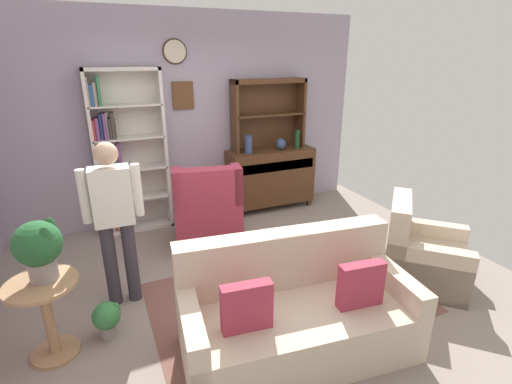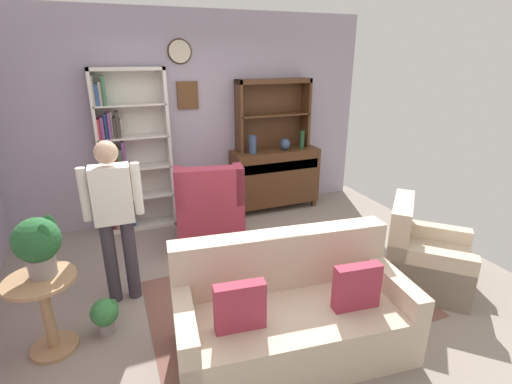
{
  "view_description": "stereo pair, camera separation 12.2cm",
  "coord_description": "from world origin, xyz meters",
  "px_view_note": "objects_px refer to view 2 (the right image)",
  "views": [
    {
      "loc": [
        -1.33,
        -3.02,
        2.24
      ],
      "look_at": [
        0.1,
        0.2,
        0.95
      ],
      "focal_mm": 26.41,
      "sensor_mm": 36.0,
      "label": 1
    },
    {
      "loc": [
        -1.21,
        -3.07,
        2.24
      ],
      "look_at": [
        0.1,
        0.2,
        0.95
      ],
      "focal_mm": 26.41,
      "sensor_mm": 36.0,
      "label": 2
    }
  ],
  "objects_px": {
    "potted_plant_small": "(105,314)",
    "coffee_table": "(253,266)",
    "couch_floral": "(291,314)",
    "vase_tall": "(253,144)",
    "sideboard": "(275,176)",
    "bookshelf": "(128,155)",
    "potted_plant_large": "(38,243)",
    "vase_round": "(285,144)",
    "bottle_wine": "(302,140)",
    "sideboard_hutch": "(273,105)",
    "book_stack": "(240,257)",
    "plant_stand": "(46,306)",
    "person_reading": "(114,212)",
    "armchair_floral": "(423,259)",
    "wingback_chair": "(210,216)"
  },
  "relations": [
    {
      "from": "potted_plant_small",
      "to": "coffee_table",
      "type": "relative_size",
      "value": 0.4
    },
    {
      "from": "couch_floral",
      "to": "potted_plant_small",
      "type": "bearing_deg",
      "value": 152.21
    },
    {
      "from": "vase_tall",
      "to": "sideboard",
      "type": "bearing_deg",
      "value": 11.63
    },
    {
      "from": "bookshelf",
      "to": "potted_plant_large",
      "type": "xyz_separation_m",
      "value": [
        -0.8,
        -2.11,
        -0.09
      ]
    },
    {
      "from": "vase_round",
      "to": "bottle_wine",
      "type": "distance_m",
      "value": 0.27
    },
    {
      "from": "vase_tall",
      "to": "couch_floral",
      "type": "xyz_separation_m",
      "value": [
        -0.72,
        -2.67,
        -0.74
      ]
    },
    {
      "from": "sideboard_hutch",
      "to": "potted_plant_large",
      "type": "relative_size",
      "value": 2.37
    },
    {
      "from": "sideboard",
      "to": "sideboard_hutch",
      "type": "relative_size",
      "value": 1.18
    },
    {
      "from": "couch_floral",
      "to": "potted_plant_small",
      "type": "relative_size",
      "value": 5.92
    },
    {
      "from": "bookshelf",
      "to": "book_stack",
      "type": "relative_size",
      "value": 9.82
    },
    {
      "from": "bookshelf",
      "to": "sideboard_hutch",
      "type": "distance_m",
      "value": 2.13
    },
    {
      "from": "sideboard",
      "to": "bottle_wine",
      "type": "distance_m",
      "value": 0.68
    },
    {
      "from": "plant_stand",
      "to": "potted_plant_small",
      "type": "distance_m",
      "value": 0.46
    },
    {
      "from": "vase_tall",
      "to": "bottle_wine",
      "type": "relative_size",
      "value": 0.94
    },
    {
      "from": "sideboard",
      "to": "coffee_table",
      "type": "xyz_separation_m",
      "value": [
        -1.16,
        -2.03,
        -0.16
      ]
    },
    {
      "from": "bookshelf",
      "to": "person_reading",
      "type": "distance_m",
      "value": 1.67
    },
    {
      "from": "sideboard",
      "to": "potted_plant_large",
      "type": "bearing_deg",
      "value": -144.67
    },
    {
      "from": "plant_stand",
      "to": "coffee_table",
      "type": "xyz_separation_m",
      "value": [
        1.74,
        0.03,
        -0.05
      ]
    },
    {
      "from": "sideboard",
      "to": "plant_stand",
      "type": "xyz_separation_m",
      "value": [
        -2.89,
        -2.07,
        -0.1
      ]
    },
    {
      "from": "bottle_wine",
      "to": "armchair_floral",
      "type": "bearing_deg",
      "value": -86.45
    },
    {
      "from": "armchair_floral",
      "to": "book_stack",
      "type": "height_order",
      "value": "armchair_floral"
    },
    {
      "from": "vase_tall",
      "to": "wingback_chair",
      "type": "distance_m",
      "value": 1.3
    },
    {
      "from": "vase_tall",
      "to": "plant_stand",
      "type": "xyz_separation_m",
      "value": [
        -2.5,
        -1.98,
        -0.64
      ]
    },
    {
      "from": "couch_floral",
      "to": "person_reading",
      "type": "relative_size",
      "value": 1.21
    },
    {
      "from": "vase_round",
      "to": "couch_floral",
      "type": "distance_m",
      "value": 3.04
    },
    {
      "from": "wingback_chair",
      "to": "sideboard",
      "type": "bearing_deg",
      "value": 32.86
    },
    {
      "from": "bookshelf",
      "to": "bottle_wine",
      "type": "xyz_separation_m",
      "value": [
        2.45,
        -0.17,
        0.04
      ]
    },
    {
      "from": "wingback_chair",
      "to": "coffee_table",
      "type": "bearing_deg",
      "value": -86.13
    },
    {
      "from": "sideboard_hutch",
      "to": "potted_plant_large",
      "type": "height_order",
      "value": "sideboard_hutch"
    },
    {
      "from": "plant_stand",
      "to": "book_stack",
      "type": "relative_size",
      "value": 3.09
    },
    {
      "from": "wingback_chair",
      "to": "book_stack",
      "type": "distance_m",
      "value": 1.2
    },
    {
      "from": "potted_plant_small",
      "to": "book_stack",
      "type": "xyz_separation_m",
      "value": [
        1.22,
        0.03,
        0.27
      ]
    },
    {
      "from": "bookshelf",
      "to": "potted_plant_small",
      "type": "relative_size",
      "value": 6.59
    },
    {
      "from": "bookshelf",
      "to": "wingback_chair",
      "type": "xyz_separation_m",
      "value": [
        0.82,
        -0.88,
        -0.63
      ]
    },
    {
      "from": "sideboard",
      "to": "potted_plant_large",
      "type": "distance_m",
      "value": 3.53
    },
    {
      "from": "vase_tall",
      "to": "armchair_floral",
      "type": "height_order",
      "value": "vase_tall"
    },
    {
      "from": "couch_floral",
      "to": "plant_stand",
      "type": "distance_m",
      "value": 1.91
    },
    {
      "from": "couch_floral",
      "to": "potted_plant_large",
      "type": "distance_m",
      "value": 1.99
    },
    {
      "from": "bookshelf",
      "to": "book_stack",
      "type": "distance_m",
      "value": 2.29
    },
    {
      "from": "bottle_wine",
      "to": "person_reading",
      "type": "xyz_separation_m",
      "value": [
        -2.7,
        -1.48,
        -0.15
      ]
    },
    {
      "from": "bookshelf",
      "to": "potted_plant_small",
      "type": "bearing_deg",
      "value": -101.68
    },
    {
      "from": "wingback_chair",
      "to": "potted_plant_large",
      "type": "height_order",
      "value": "potted_plant_large"
    },
    {
      "from": "plant_stand",
      "to": "bottle_wine",
      "type": "bearing_deg",
      "value": 31.05
    },
    {
      "from": "bottle_wine",
      "to": "couch_floral",
      "type": "bearing_deg",
      "value": -119.42
    },
    {
      "from": "vase_round",
      "to": "person_reading",
      "type": "bearing_deg",
      "value": -148.39
    },
    {
      "from": "potted_plant_small",
      "to": "coffee_table",
      "type": "distance_m",
      "value": 1.35
    },
    {
      "from": "armchair_floral",
      "to": "wingback_chair",
      "type": "xyz_separation_m",
      "value": [
        -1.78,
        1.65,
        0.09
      ]
    },
    {
      "from": "bottle_wine",
      "to": "armchair_floral",
      "type": "relative_size",
      "value": 0.25
    },
    {
      "from": "couch_floral",
      "to": "book_stack",
      "type": "height_order",
      "value": "couch_floral"
    },
    {
      "from": "vase_tall",
      "to": "armchair_floral",
      "type": "bearing_deg",
      "value": -68.68
    }
  ]
}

